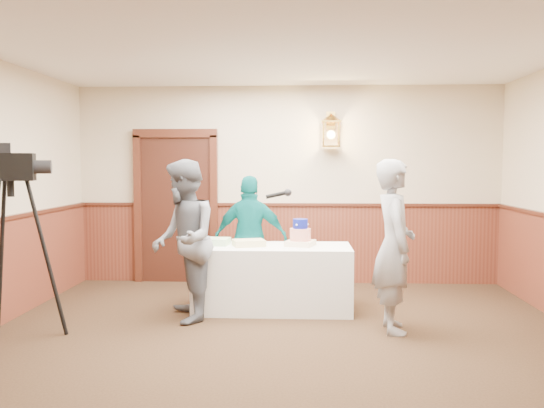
% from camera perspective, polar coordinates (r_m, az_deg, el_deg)
% --- Properties ---
extents(ground, '(7.00, 7.00, 0.00)m').
position_cam_1_polar(ground, '(5.00, 0.69, -15.86)').
color(ground, black).
rests_on(ground, ground).
extents(room_shell, '(6.02, 7.02, 2.81)m').
position_cam_1_polar(room_shell, '(5.16, 0.28, 2.04)').
color(room_shell, beige).
rests_on(room_shell, ground).
extents(display_table, '(1.80, 0.80, 0.75)m').
position_cam_1_polar(display_table, '(6.74, 0.08, -7.33)').
color(display_table, white).
rests_on(display_table, ground).
extents(tiered_cake, '(0.38, 0.38, 0.31)m').
position_cam_1_polar(tiered_cake, '(6.68, 2.82, -3.11)').
color(tiered_cake, beige).
rests_on(tiered_cake, display_table).
extents(sheet_cake_yellow, '(0.42, 0.36, 0.07)m').
position_cam_1_polar(sheet_cake_yellow, '(6.66, -2.31, -3.87)').
color(sheet_cake_yellow, '#E5CC88').
rests_on(sheet_cake_yellow, display_table).
extents(sheet_cake_green, '(0.36, 0.30, 0.08)m').
position_cam_1_polar(sheet_cake_green, '(6.79, -5.72, -3.72)').
color(sheet_cake_green, '#94D195').
rests_on(sheet_cake_green, display_table).
extents(interviewer, '(1.60, 1.00, 1.75)m').
position_cam_1_polar(interviewer, '(6.27, -8.75, -3.58)').
color(interviewer, slate).
rests_on(interviewer, ground).
extents(baker, '(0.44, 0.65, 1.75)m').
position_cam_1_polar(baker, '(5.94, 11.99, -4.07)').
color(baker, gray).
rests_on(baker, ground).
extents(assistant_p, '(0.94, 0.44, 1.55)m').
position_cam_1_polar(assistant_p, '(7.14, -2.12, -3.41)').
color(assistant_p, '#065B5B').
rests_on(assistant_p, ground).
extents(tv_camera_rig, '(0.71, 0.66, 1.80)m').
position_cam_1_polar(tv_camera_rig, '(6.11, -24.28, -4.73)').
color(tv_camera_rig, black).
rests_on(tv_camera_rig, ground).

